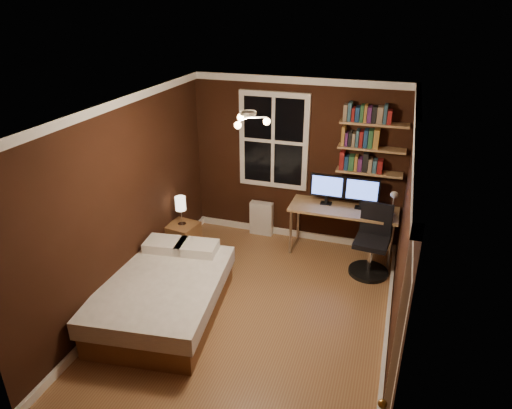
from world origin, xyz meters
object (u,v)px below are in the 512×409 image
(bed, at_px, (164,295))
(monitor_right, at_px, (362,194))
(radiator, at_px, (262,218))
(monitor_left, at_px, (327,189))
(nightstand, at_px, (183,240))
(desk_lamp, at_px, (393,203))
(bedside_lamp, at_px, (181,211))
(office_chair, at_px, (371,248))
(desk, at_px, (343,212))

(bed, bearing_deg, monitor_right, 39.89)
(monitor_right, bearing_deg, radiator, 175.21)
(radiator, height_order, monitor_left, monitor_left)
(nightstand, bearing_deg, desk_lamp, 22.19)
(radiator, xyz_separation_m, desk_lamp, (1.97, -0.30, 0.68))
(bed, relative_size, desk_lamp, 4.51)
(bed, distance_m, nightstand, 1.38)
(nightstand, relative_size, monitor_left, 1.03)
(bedside_lamp, relative_size, monitor_right, 0.89)
(monitor_right, relative_size, office_chair, 0.50)
(bed, relative_size, bedside_lamp, 4.56)
(desk_lamp, bearing_deg, nightstand, -166.40)
(nightstand, distance_m, desk_lamp, 3.03)
(bed, height_order, desk, desk)
(desk_lamp, bearing_deg, desk, 171.76)
(radiator, xyz_separation_m, monitor_left, (1.03, -0.13, 0.69))
(radiator, relative_size, desk, 0.36)
(bedside_lamp, distance_m, office_chair, 2.71)
(desk, relative_size, office_chair, 1.56)
(desk_lamp, height_order, office_chair, desk_lamp)
(bedside_lamp, xyz_separation_m, monitor_left, (1.93, 0.87, 0.24))
(bedside_lamp, distance_m, monitor_right, 2.59)
(desk, bearing_deg, bed, -130.40)
(nightstand, xyz_separation_m, bedside_lamp, (0.00, 0.00, 0.47))
(bedside_lamp, xyz_separation_m, monitor_right, (2.42, 0.87, 0.24))
(radiator, height_order, office_chair, office_chair)
(bedside_lamp, xyz_separation_m, radiator, (0.90, 0.99, -0.45))
(desk, xyz_separation_m, desk_lamp, (0.67, -0.10, 0.28))
(nightstand, relative_size, monitor_right, 1.03)
(desk, xyz_separation_m, monitor_left, (-0.27, 0.08, 0.29))
(office_chair, bearing_deg, nightstand, -166.23)
(nightstand, bearing_deg, office_chair, 16.89)
(nightstand, height_order, office_chair, office_chair)
(nightstand, xyz_separation_m, desk_lamp, (2.86, 0.69, 0.70))
(bedside_lamp, xyz_separation_m, desk_lamp, (2.86, 0.69, 0.23))
(nightstand, bearing_deg, radiator, 56.60)
(bedside_lamp, bearing_deg, office_chair, 8.29)
(monitor_left, bearing_deg, bedside_lamp, -155.79)
(desk_lamp, bearing_deg, office_chair, -123.70)
(bed, bearing_deg, desk, 42.26)
(bed, bearing_deg, nightstand, 99.61)
(bedside_lamp, bearing_deg, radiator, 48.01)
(monitor_left, bearing_deg, desk, -15.93)
(office_chair, bearing_deg, monitor_left, 152.33)
(nightstand, relative_size, desk_lamp, 1.15)
(radiator, xyz_separation_m, desk, (1.30, -0.21, 0.40))
(nightstand, distance_m, radiator, 1.34)
(nightstand, bearing_deg, monitor_left, 32.80)
(desk, relative_size, monitor_right, 3.14)
(bed, bearing_deg, desk_lamp, 31.93)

